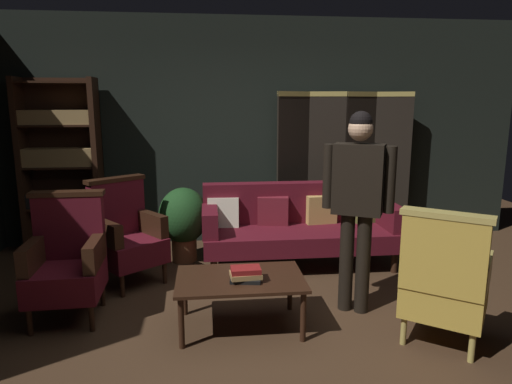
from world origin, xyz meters
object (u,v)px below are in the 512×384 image
(armchair_wing_right, at_px, (126,234))
(potted_plant, at_px, (183,219))
(folding_screen, at_px, (343,165))
(standing_figure, at_px, (358,194))
(armchair_wing_left, at_px, (67,260))
(velvet_couch, at_px, (299,223))
(coffee_table, at_px, (240,283))
(book_black_cloth, at_px, (246,279))
(armchair_gilt_accent, at_px, (444,281))
(book_red_leather, at_px, (246,270))
(book_tan_leather, at_px, (246,275))
(bookshelf, at_px, (61,164))

(armchair_wing_right, xyz_separation_m, potted_plant, (0.53, 0.56, -0.00))
(folding_screen, relative_size, standing_figure, 1.12)
(folding_screen, bearing_deg, potted_plant, -163.49)
(armchair_wing_left, height_order, armchair_wing_right, same)
(velvet_couch, xyz_separation_m, armchair_wing_left, (-2.16, -1.06, 0.03))
(coffee_table, relative_size, armchair_wing_left, 0.96)
(velvet_couch, bearing_deg, armchair_wing_left, -153.94)
(potted_plant, height_order, book_black_cloth, potted_plant)
(coffee_table, xyz_separation_m, armchair_gilt_accent, (1.46, -0.40, 0.12))
(standing_figure, distance_m, book_red_leather, 1.12)
(folding_screen, bearing_deg, book_tan_leather, -122.29)
(armchair_wing_left, xyz_separation_m, book_black_cloth, (1.44, -0.42, -0.06))
(velvet_couch, bearing_deg, book_tan_leather, -115.91)
(potted_plant, xyz_separation_m, book_tan_leather, (0.55, -1.70, -0.02))
(armchair_gilt_accent, height_order, armchair_wing_left, same)
(armchair_gilt_accent, relative_size, book_black_cloth, 4.49)
(coffee_table, xyz_separation_m, book_red_leather, (0.04, -0.07, 0.13))
(potted_plant, xyz_separation_m, book_red_leather, (0.55, -1.70, 0.02))
(bookshelf, height_order, book_black_cloth, bookshelf)
(bookshelf, relative_size, coffee_table, 2.05)
(folding_screen, relative_size, book_tan_leather, 8.03)
(coffee_table, distance_m, book_black_cloth, 0.10)
(armchair_wing_right, height_order, book_red_leather, armchair_wing_right)
(bookshelf, xyz_separation_m, coffee_table, (1.94, -2.15, -0.69))
(armchair_wing_left, distance_m, potted_plant, 1.55)
(folding_screen, bearing_deg, armchair_wing_left, -147.18)
(folding_screen, xyz_separation_m, standing_figure, (-0.49, -2.02, 0.04))
(armchair_gilt_accent, bearing_deg, armchair_wing_right, 149.68)
(armchair_wing_left, height_order, book_red_leather, armchair_wing_left)
(book_tan_leather, bearing_deg, coffee_table, 116.98)
(armchair_wing_right, bearing_deg, armchair_gilt_accent, -30.32)
(folding_screen, distance_m, potted_plant, 2.14)
(armchair_gilt_accent, xyz_separation_m, book_red_leather, (-1.43, 0.33, 0.02))
(velvet_couch, distance_m, book_tan_leather, 1.65)
(velvet_couch, distance_m, potted_plant, 1.29)
(coffee_table, bearing_deg, armchair_gilt_accent, -15.41)
(folding_screen, height_order, potted_plant, folding_screen)
(armchair_wing_left, relative_size, book_red_leather, 4.61)
(book_red_leather, bearing_deg, coffee_table, 116.98)
(velvet_couch, bearing_deg, book_black_cloth, -115.91)
(armchair_gilt_accent, distance_m, potted_plant, 2.83)
(coffee_table, distance_m, armchair_wing_right, 1.50)
(armchair_wing_right, bearing_deg, potted_plant, 46.39)
(coffee_table, bearing_deg, book_red_leather, -63.02)
(folding_screen, relative_size, coffee_table, 1.90)
(velvet_couch, relative_size, armchair_wing_right, 2.04)
(folding_screen, distance_m, book_black_cloth, 2.76)
(coffee_table, bearing_deg, velvet_couch, 61.70)
(bookshelf, distance_m, velvet_couch, 2.86)
(armchair_wing_right, distance_m, book_red_leather, 1.57)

